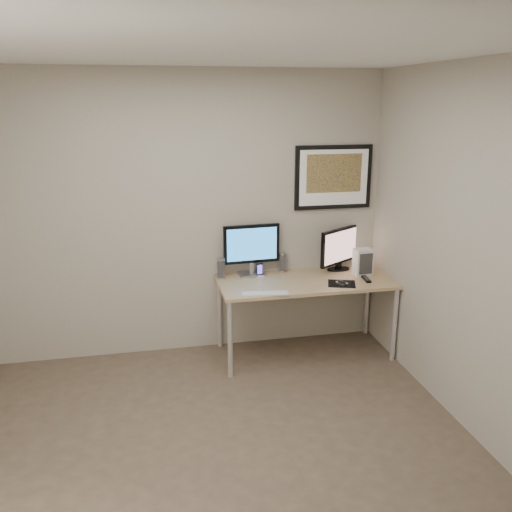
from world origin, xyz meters
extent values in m
plane|color=#4D3B30|center=(0.00, 0.00, 0.00)|extent=(3.60, 3.60, 0.00)
plane|color=white|center=(0.00, 0.00, 2.60)|extent=(3.60, 3.60, 0.00)
plane|color=gray|center=(0.00, 1.70, 1.30)|extent=(3.60, 0.00, 3.60)
plane|color=gray|center=(1.80, 0.00, 1.30)|extent=(0.00, 3.40, 3.40)
cube|color=#946847|center=(1.00, 1.35, 0.71)|extent=(1.60, 0.70, 0.03)
cylinder|color=silver|center=(0.24, 1.04, 0.35)|extent=(0.04, 0.04, 0.70)
cylinder|color=silver|center=(0.24, 1.66, 0.35)|extent=(0.04, 0.04, 0.70)
cylinder|color=silver|center=(1.76, 1.04, 0.35)|extent=(0.04, 0.04, 0.70)
cylinder|color=silver|center=(1.76, 1.66, 0.35)|extent=(0.04, 0.04, 0.70)
cube|color=black|center=(1.35, 1.68, 1.62)|extent=(0.75, 0.03, 0.60)
cube|color=white|center=(1.35, 1.67, 1.62)|extent=(0.67, 0.00, 0.52)
cube|color=yellow|center=(1.35, 1.66, 1.66)|extent=(0.54, 0.00, 0.36)
cube|color=#A6A6AA|center=(0.54, 1.60, 0.74)|extent=(0.26, 0.19, 0.02)
cube|color=#A6A6AA|center=(0.54, 1.60, 0.80)|extent=(0.05, 0.04, 0.10)
cube|color=black|center=(0.54, 1.60, 1.03)|extent=(0.53, 0.07, 0.36)
cube|color=#195D9B|center=(0.54, 1.59, 1.03)|extent=(0.48, 0.03, 0.30)
cube|color=black|center=(1.40, 1.58, 0.74)|extent=(0.26, 0.22, 0.02)
cube|color=black|center=(1.40, 1.58, 0.77)|extent=(0.06, 0.06, 0.05)
cube|color=black|center=(1.40, 1.58, 0.97)|extent=(0.46, 0.31, 0.35)
cube|color=#9F776E|center=(1.40, 1.56, 0.97)|extent=(0.41, 0.26, 0.30)
cylinder|color=#A6A6AA|center=(0.25, 1.57, 0.83)|extent=(0.09, 0.09, 0.19)
cylinder|color=#A6A6AA|center=(0.86, 1.65, 0.82)|extent=(0.09, 0.09, 0.19)
cube|color=black|center=(0.61, 1.54, 0.79)|extent=(0.07, 0.07, 0.13)
cube|color=silver|center=(0.55, 1.06, 0.74)|extent=(0.41, 0.16, 0.01)
cube|color=black|center=(1.29, 1.18, 0.73)|extent=(0.30, 0.28, 0.00)
ellipsoid|color=black|center=(1.28, 1.16, 0.75)|extent=(0.09, 0.11, 0.03)
cube|color=black|center=(1.54, 1.24, 0.74)|extent=(0.06, 0.17, 0.02)
cube|color=silver|center=(1.57, 1.39, 0.86)|extent=(0.17, 0.13, 0.25)
camera|label=1|loc=(-0.43, -3.16, 2.33)|focal=38.00mm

